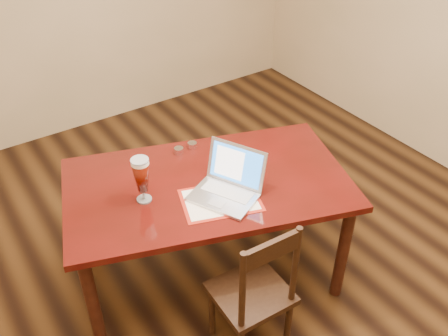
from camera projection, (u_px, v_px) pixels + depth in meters
ground at (240, 275)px, 3.41m from camera, size 5.00×5.00×0.00m
room_shell at (247, 23)px, 2.37m from camera, size 4.51×5.01×2.71m
dining_table at (207, 194)px, 3.01m from camera, size 1.89×1.43×1.07m
dining_chair at (254, 293)px, 2.72m from camera, size 0.42×0.40×0.95m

